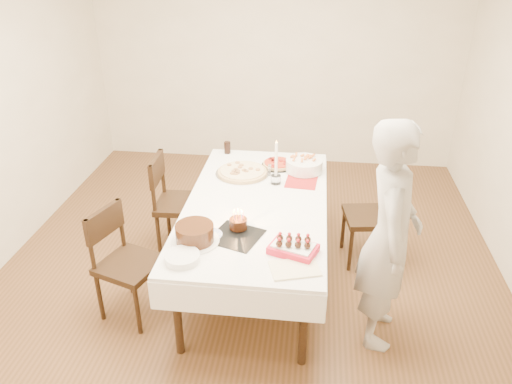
# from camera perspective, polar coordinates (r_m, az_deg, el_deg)

# --- Properties ---
(floor) EXTENTS (5.00, 5.00, 0.00)m
(floor) POSITION_cam_1_polar(r_m,az_deg,el_deg) (4.57, -0.72, -8.87)
(floor) COLOR #50341B
(floor) RESTS_ON ground
(wall_back) EXTENTS (4.50, 0.04, 2.70)m
(wall_back) POSITION_cam_1_polar(r_m,az_deg,el_deg) (6.30, 2.30, 15.14)
(wall_back) COLOR beige
(wall_back) RESTS_ON floor
(dining_table) EXTENTS (1.60, 2.34, 0.75)m
(dining_table) POSITION_cam_1_polar(r_m,az_deg,el_deg) (4.27, 0.00, -5.68)
(dining_table) COLOR white
(dining_table) RESTS_ON floor
(chair_right_savory) EXTENTS (0.52, 0.52, 0.89)m
(chair_right_savory) POSITION_cam_1_polar(r_m,az_deg,el_deg) (4.59, 12.76, -2.79)
(chair_right_savory) COLOR black
(chair_right_savory) RESTS_ON floor
(chair_left_savory) EXTENTS (0.51, 0.51, 0.95)m
(chair_left_savory) POSITION_cam_1_polar(r_m,az_deg,el_deg) (4.68, -8.54, -1.33)
(chair_left_savory) COLOR black
(chair_left_savory) RESTS_ON floor
(chair_left_dessert) EXTENTS (0.59, 0.59, 0.91)m
(chair_left_dessert) POSITION_cam_1_polar(r_m,az_deg,el_deg) (3.97, -14.21, -8.11)
(chair_left_dessert) COLOR black
(chair_left_dessert) RESTS_ON floor
(person) EXTENTS (0.47, 0.66, 1.71)m
(person) POSITION_cam_1_polar(r_m,az_deg,el_deg) (3.57, 15.01, -4.98)
(person) COLOR #BCB7B1
(person) RESTS_ON floor
(pizza_white) EXTENTS (0.49, 0.49, 0.04)m
(pizza_white) POSITION_cam_1_polar(r_m,az_deg,el_deg) (4.55, -1.57, 2.30)
(pizza_white) COLOR beige
(pizza_white) RESTS_ON dining_table
(pizza_pepperoni) EXTENTS (0.37, 0.37, 0.04)m
(pizza_pepperoni) POSITION_cam_1_polar(r_m,az_deg,el_deg) (4.71, 2.51, 3.22)
(pizza_pepperoni) COLOR red
(pizza_pepperoni) RESTS_ON dining_table
(red_placemat) EXTENTS (0.29, 0.29, 0.01)m
(red_placemat) POSITION_cam_1_polar(r_m,az_deg,el_deg) (4.43, 5.19, 1.12)
(red_placemat) COLOR #B21E1E
(red_placemat) RESTS_ON dining_table
(pasta_bowl) EXTENTS (0.43, 0.43, 0.11)m
(pasta_bowl) POSITION_cam_1_polar(r_m,az_deg,el_deg) (4.61, 5.52, 3.07)
(pasta_bowl) COLOR white
(pasta_bowl) RESTS_ON dining_table
(taper_candle) EXTENTS (0.09, 0.09, 0.41)m
(taper_candle) POSITION_cam_1_polar(r_m,az_deg,el_deg) (4.30, 2.32, 3.44)
(taper_candle) COLOR white
(taper_candle) RESTS_ON dining_table
(shaker_pair) EXTENTS (0.09, 0.09, 0.09)m
(shaker_pair) POSITION_cam_1_polar(r_m,az_deg,el_deg) (4.52, 1.51, 2.43)
(shaker_pair) COLOR white
(shaker_pair) RESTS_ON dining_table
(cola_glass) EXTENTS (0.07, 0.07, 0.12)m
(cola_glass) POSITION_cam_1_polar(r_m,az_deg,el_deg) (4.98, -3.30, 5.09)
(cola_glass) COLOR black
(cola_glass) RESTS_ON dining_table
(layer_cake) EXTENTS (0.46, 0.46, 0.14)m
(layer_cake) POSITION_cam_1_polar(r_m,az_deg,el_deg) (3.58, -7.02, -4.74)
(layer_cake) COLOR #371C0D
(layer_cake) RESTS_ON dining_table
(cake_board) EXTENTS (0.43, 0.43, 0.01)m
(cake_board) POSITION_cam_1_polar(r_m,az_deg,el_deg) (3.65, -2.28, -5.10)
(cake_board) COLOR black
(cake_board) RESTS_ON dining_table
(birthday_cake) EXTENTS (0.18, 0.18, 0.14)m
(birthday_cake) POSITION_cam_1_polar(r_m,az_deg,el_deg) (3.69, -2.05, -3.18)
(birthday_cake) COLOR #341C0E
(birthday_cake) RESTS_ON dining_table
(strawberry_box) EXTENTS (0.37, 0.31, 0.08)m
(strawberry_box) POSITION_cam_1_polar(r_m,az_deg,el_deg) (3.46, 4.28, -6.35)
(strawberry_box) COLOR red
(strawberry_box) RESTS_ON dining_table
(box_lid) EXTENTS (0.37, 0.30, 0.03)m
(box_lid) POSITION_cam_1_polar(r_m,az_deg,el_deg) (3.33, 4.44, -8.81)
(box_lid) COLOR beige
(box_lid) RESTS_ON dining_table
(plate_stack) EXTENTS (0.30, 0.30, 0.05)m
(plate_stack) POSITION_cam_1_polar(r_m,az_deg,el_deg) (3.42, -8.44, -7.41)
(plate_stack) COLOR white
(plate_stack) RESTS_ON dining_table
(china_plate) EXTENTS (0.23, 0.23, 0.01)m
(china_plate) POSITION_cam_1_polar(r_m,az_deg,el_deg) (3.67, -5.26, -4.87)
(china_plate) COLOR white
(china_plate) RESTS_ON dining_table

